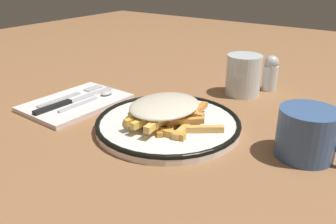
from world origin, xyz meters
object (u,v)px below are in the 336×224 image
(plate, at_px, (168,123))
(spoon, at_px, (96,97))
(water_glass, at_px, (243,75))
(napkin, at_px, (76,103))
(salt_shaker, at_px, (271,73))
(fork, at_px, (72,96))
(knife, at_px, (69,102))
(fries_heap, at_px, (166,110))
(coffee_mug, at_px, (307,134))

(plate, distance_m, spoon, 0.21)
(plate, bearing_deg, water_glass, 81.79)
(plate, xyz_separation_m, water_glass, (0.04, 0.26, 0.04))
(plate, xyz_separation_m, napkin, (-0.24, -0.02, -0.00))
(napkin, distance_m, salt_shaker, 0.48)
(plate, relative_size, fork, 1.60)
(knife, height_order, water_glass, water_glass)
(fries_heap, height_order, napkin, fries_heap)
(napkin, relative_size, salt_shaker, 2.48)
(napkin, xyz_separation_m, spoon, (0.03, 0.03, 0.01))
(coffee_mug, height_order, salt_shaker, salt_shaker)
(fork, relative_size, salt_shaker, 1.99)
(napkin, height_order, fork, fork)
(knife, xyz_separation_m, water_glass, (0.28, 0.30, 0.04))
(coffee_mug, relative_size, salt_shaker, 1.38)
(plate, relative_size, spoon, 1.85)
(napkin, bearing_deg, fries_heap, 4.56)
(fries_heap, bearing_deg, fork, -178.55)
(water_glass, bearing_deg, napkin, -134.37)
(spoon, bearing_deg, napkin, -130.06)
(knife, xyz_separation_m, salt_shaker, (0.32, 0.37, 0.03))
(fries_heap, xyz_separation_m, fork, (-0.26, -0.01, -0.03))
(water_glass, bearing_deg, knife, -132.63)
(plate, distance_m, water_glass, 0.27)
(fork, xyz_separation_m, coffee_mug, (0.51, 0.05, 0.03))
(napkin, height_order, water_glass, water_glass)
(plate, bearing_deg, spoon, 176.62)
(knife, bearing_deg, fork, 130.50)
(napkin, xyz_separation_m, water_glass, (0.28, 0.28, 0.04))
(spoon, bearing_deg, fork, -158.27)
(knife, height_order, coffee_mug, coffee_mug)
(fork, relative_size, knife, 0.84)
(plate, bearing_deg, fork, -177.80)
(knife, bearing_deg, fries_heap, 9.02)
(fork, xyz_separation_m, water_glass, (0.30, 0.27, 0.04))
(fries_heap, distance_m, water_glass, 0.27)
(fries_heap, bearing_deg, water_glass, 81.34)
(napkin, xyz_separation_m, fork, (-0.03, 0.01, 0.01))
(napkin, distance_m, fork, 0.03)
(fork, distance_m, knife, 0.04)
(knife, bearing_deg, spoon, 60.54)
(plate, xyz_separation_m, fries_heap, (-0.00, -0.00, 0.03))
(plate, height_order, fork, plate)
(fork, distance_m, water_glass, 0.41)
(plate, relative_size, fries_heap, 1.50)
(knife, relative_size, spoon, 1.38)
(water_glass, height_order, coffee_mug, water_glass)
(fork, bearing_deg, plate, 2.20)
(fork, relative_size, water_glass, 1.81)
(fries_heap, bearing_deg, plate, 53.32)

